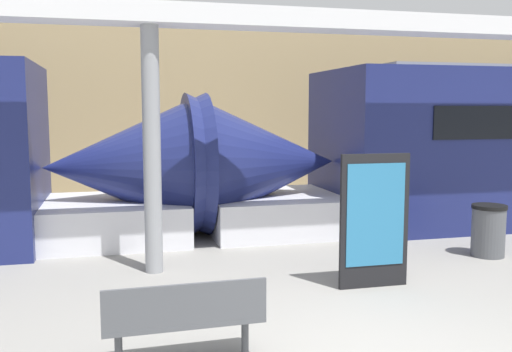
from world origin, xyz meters
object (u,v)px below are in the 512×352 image
object	(u,v)px
bench_near	(185,315)
trash_bin	(488,230)
support_column_near	(152,151)
poster_board	(374,220)

from	to	relation	value
bench_near	trash_bin	world-z (taller)	trash_bin
bench_near	support_column_near	size ratio (longest dim) A/B	0.42
poster_board	support_column_near	distance (m)	3.21
support_column_near	bench_near	bearing A→B (deg)	-88.97
trash_bin	support_column_near	size ratio (longest dim) A/B	0.24
bench_near	support_column_near	distance (m)	3.39
bench_near	trash_bin	size ratio (longest dim) A/B	1.79
bench_near	poster_board	xyz separation A→B (m)	(2.69, 1.72, 0.42)
poster_board	bench_near	bearing A→B (deg)	-147.42
bench_near	support_column_near	xyz separation A→B (m)	(-0.06, 3.14, 1.27)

